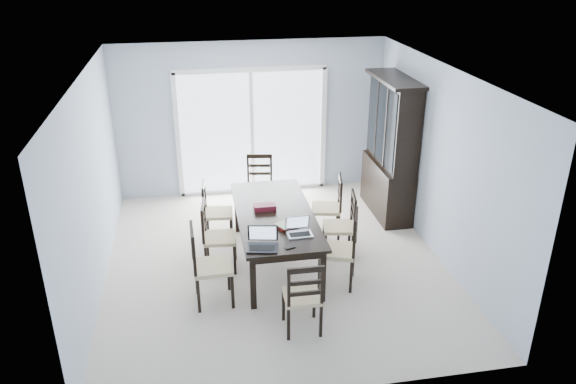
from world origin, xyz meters
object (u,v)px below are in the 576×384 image
Objects in this scene: laptop_silver at (300,231)px; cell_phone at (290,248)px; chair_right_far at (333,200)px; chair_end_far at (259,178)px; chair_left_far at (212,205)px; china_hutch at (391,149)px; chair_right_near at (346,241)px; laptop_dark at (262,244)px; game_box at (265,207)px; dining_table at (275,218)px; chair_left_near at (204,257)px; hot_tub at (226,145)px; chair_end_near at (304,291)px; chair_left_mid at (212,229)px; chair_right_mid at (345,218)px.

cell_phone is at bearing -121.80° from laptop_silver.
chair_end_far is (-0.94, 1.02, 0.01)m from chair_right_far.
chair_right_far is (1.75, -0.18, 0.02)m from chair_left_far.
china_hutch is 2.33m from chair_right_near.
chair_end_far reaches higher than laptop_silver.
laptop_dark reaches higher than cell_phone.
game_box is at bearing 91.27° from laptop_dark.
chair_left_far reaches higher than dining_table.
chair_left_near is at bearing -0.23° from chair_left_far.
laptop_silver is 4.25m from hot_tub.
chair_end_near is (-0.88, -2.20, -0.01)m from chair_right_far.
dining_table is at bearing 76.99° from cell_phone.
dining_table is 18.73× the size of cell_phone.
chair_end_far is 9.29× the size of cell_phone.
chair_left_far is 2.16m from chair_right_near.
dining_table is at bearing -148.29° from china_hutch.
chair_left_far is at bearing 95.41° from chair_right_far.
laptop_silver is (0.49, 0.25, -0.01)m from laptop_dark.
chair_left_mid is at bearing -97.07° from hot_tub.
laptop_dark is 1.36× the size of game_box.
china_hutch reaches higher than hot_tub.
chair_right_near reaches higher than cell_phone.
china_hutch is at bearing -43.40° from hot_tub.
chair_end_far is (-0.06, 3.21, 0.01)m from chair_end_near.
china_hutch is 3.47m from chair_end_near.
chair_left_near reaches higher than chair_right_far.
chair_end_far is 1.54m from game_box.
chair_left_far is (0.17, 1.57, -0.07)m from chair_left_near.
chair_left_far is at bearing -170.95° from china_hutch.
chair_left_far is at bearing 134.91° from game_box.
chair_right_near is 1.08× the size of chair_right_far.
cell_phone is (0.86, -0.96, 0.17)m from chair_left_mid.
chair_end_far reaches higher than chair_right_far.
game_box is at bearing 104.80° from chair_left_mid.
laptop_silver is (-0.78, -0.68, 0.23)m from chair_right_mid.
cell_phone is at bearing -84.60° from hot_tub.
chair_end_far is (-2.02, 0.39, -0.49)m from china_hutch.
chair_left_near is 0.72m from laptop_dark.
chair_right_mid is (1.95, 0.79, -0.05)m from chair_left_near.
chair_right_mid is at bearing 110.21° from chair_left_near.
china_hutch reaches higher than chair_left_mid.
china_hutch is at bearing 122.03° from chair_left_near.
chair_left_near is 1.12× the size of chair_left_far.
dining_table is at bearing 99.58° from chair_end_far.
chair_right_near is at bearing 53.13° from chair_left_far.
laptop_dark is 1.05m from game_box.
dining_table is 1.89× the size of chair_right_near.
chair_left_far is (0.03, 0.80, -0.03)m from chair_left_mid.
chair_left_mid is 1.81m from chair_right_mid.
dining_table is at bearing -83.68° from hot_tub.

